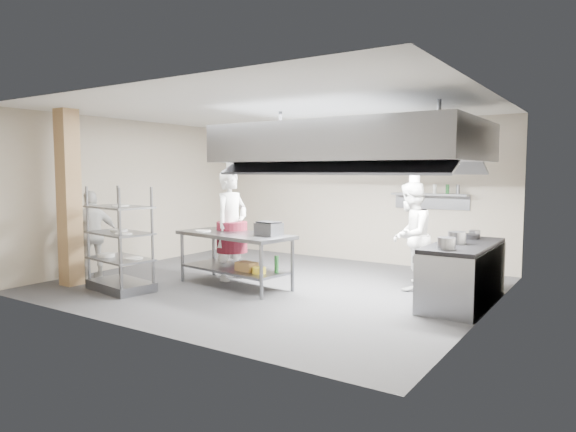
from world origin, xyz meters
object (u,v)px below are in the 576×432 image
Objects in this scene: cooking_range at (463,276)px; chef_plating at (93,235)px; chef_line at (411,236)px; stockpot at (457,238)px; island at (235,260)px; pass_rack at (120,239)px; chef_head at (231,225)px; griddle at (269,229)px.

chef_plating is at bearing -162.73° from cooking_range.
chef_line is 6.96× the size of stockpot.
island is 1.24× the size of pass_rack.
pass_rack is at bearing -155.93° from cooking_range.
pass_rack is 0.87× the size of chef_head.
cooking_range is at bearing 60.51° from chef_line.
pass_rack is 2.44m from griddle.
pass_rack is 4.78m from chef_line.
chef_plating is 4.03× the size of griddle.
chef_plating reaches higher than cooking_range.
chef_line is at bearing 36.98° from island.
pass_rack reaches higher than griddle.
chef_head is 3.14m from chef_line.
chef_line is 1.11× the size of chef_plating.
chef_line is (3.95, 2.69, 0.04)m from pass_rack.
pass_rack is 1.19m from chef_plating.
griddle reaches higher than island.
island is at bearing -165.27° from cooking_range.
chef_plating is 6.27m from stockpot.
pass_rack is 0.85× the size of cooking_range.
cooking_range is 3.10m from griddle.
griddle is (1.01, -0.26, 0.02)m from chef_head.
cooking_range is 7.81× the size of stockpot.
chef_line reaches higher than chef_plating.
chef_head is 4.94× the size of griddle.
pass_rack is at bearing 151.94° from chef_head.
griddle is at bearing 126.93° from chef_plating.
chef_plating reaches higher than stockpot.
pass_rack is 1.94m from chef_head.
stockpot is (3.87, 0.46, 0.00)m from chef_head.
stockpot is (0.90, -0.57, 0.10)m from chef_line.
cooking_range is 6.38m from chef_plating.
island is 1.92m from pass_rack.
pass_rack reaches higher than island.
stockpot is (-0.08, -0.09, 0.57)m from cooking_range.
island is 1.08× the size of chef_head.
griddle is at bearing -101.82° from chef_head.
chef_plating is at bearing -151.21° from island.
stockpot is at bearing 32.65° from pass_rack.
stockpot reaches higher than cooking_range.
chef_line reaches higher than cooking_range.
cooking_range is at bearing 33.15° from pass_rack.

